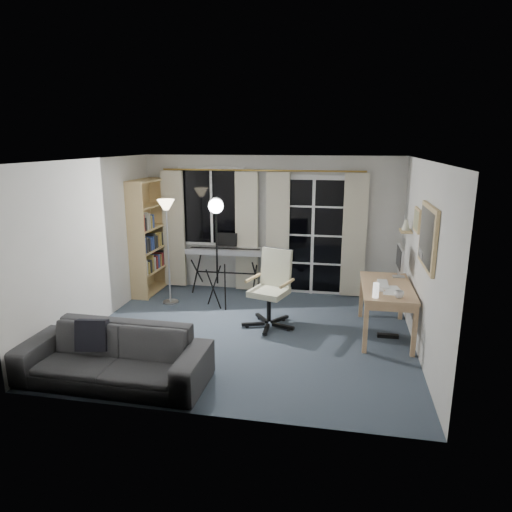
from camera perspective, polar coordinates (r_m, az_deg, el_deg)
The scene contains 17 objects.
floor at distance 6.51m, azimuth -1.07°, elevation -9.79°, with size 4.50×4.00×0.02m, color #394553.
window at distance 8.20m, azimuth -5.52°, elevation 6.16°, with size 1.20×0.08×1.40m.
french_door at distance 7.97m, azimuth 7.10°, elevation 2.43°, with size 1.32×0.09×2.11m.
curtains at distance 7.97m, azimuth 0.69°, elevation 3.04°, with size 3.60×0.07×2.13m.
bookshelf at distance 8.21m, azimuth -13.61°, elevation 1.95°, with size 0.34×0.94×2.00m.
torchiere_lamp at distance 7.46m, azimuth -11.10°, elevation 4.36°, with size 0.30×0.30×1.73m.
keyboard_piano at distance 7.99m, azimuth -3.82°, elevation 0.55°, with size 1.38×0.69×0.99m.
studio_light at distance 7.06m, azimuth -5.01°, elevation 4.68°, with size 0.39×0.40×1.84m.
office_chair at distance 6.63m, azimuth 2.15°, elevation -3.16°, with size 0.78×0.78×1.12m.
desk at distance 6.51m, azimuth 16.01°, elevation -4.32°, with size 0.68×1.34×0.72m.
monitor at distance 6.87m, azimuth 17.53°, elevation -0.35°, with size 0.17×0.52×0.45m.
desk_clutter at distance 6.32m, azimuth 15.60°, elevation -5.50°, with size 0.42×0.81×0.91m.
mug at distance 6.01m, azimuth 17.46°, elevation -4.51°, with size 0.12×0.09×0.12m, color silver.
wall_mirror at distance 5.66m, azimuth 20.68°, elevation 2.24°, with size 0.04×0.94×0.74m.
framed_print at distance 6.53m, azimuth 19.49°, elevation 4.27°, with size 0.03×0.42×0.32m.
wall_shelf at distance 7.04m, azimuth 18.23°, elevation 3.44°, with size 0.16×0.30×0.18m.
sofa at distance 5.39m, azimuth -17.53°, elevation -10.82°, with size 2.12×0.65×0.83m.
Camera 1 is at (1.23, -5.82, 2.63)m, focal length 32.00 mm.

